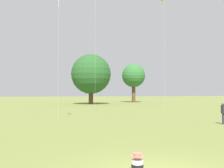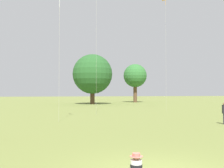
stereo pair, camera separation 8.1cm
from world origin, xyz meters
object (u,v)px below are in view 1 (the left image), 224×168
(seated_toddler, at_px, (137,166))
(person_standing_0, at_px, (223,111))
(distant_tree_1, at_px, (134,76))
(distant_tree_0, at_px, (91,74))

(seated_toddler, xyz_separation_m, person_standing_0, (9.67, 9.16, 0.66))
(person_standing_0, relative_size, distant_tree_1, 0.17)
(seated_toddler, bearing_deg, person_standing_0, 57.72)
(distant_tree_0, distance_m, distant_tree_1, 13.28)
(person_standing_0, height_order, distant_tree_1, distant_tree_1)
(seated_toddler, xyz_separation_m, distant_tree_1, (17.20, 50.26, 5.80))
(seated_toddler, height_order, distant_tree_1, distant_tree_1)
(distant_tree_0, bearing_deg, seated_toddler, -98.03)
(distant_tree_1, bearing_deg, seated_toddler, -108.89)
(distant_tree_0, bearing_deg, distant_tree_1, 33.01)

